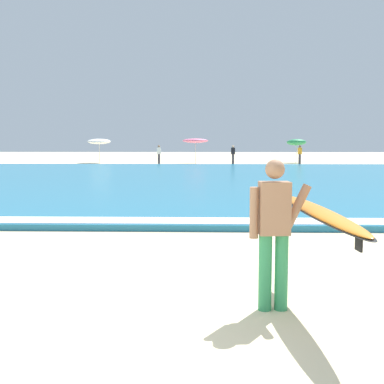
{
  "coord_description": "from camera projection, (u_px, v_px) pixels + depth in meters",
  "views": [
    {
      "loc": [
        0.76,
        -4.43,
        1.94
      ],
      "look_at": [
        0.53,
        3.59,
        1.1
      ],
      "focal_mm": 46.12,
      "sensor_mm": 36.0,
      "label": 1
    }
  ],
  "objects": [
    {
      "name": "beachgoer_near_row_left",
      "position": [
        233.0,
        154.0,
        40.33
      ],
      "size": [
        0.32,
        0.2,
        1.58
      ],
      "color": "#383842",
      "rests_on": "ground"
    },
    {
      "name": "beachgoer_near_row_right",
      "position": [
        159.0,
        154.0,
        41.02
      ],
      "size": [
        0.32,
        0.2,
        1.58
      ],
      "color": "#383842",
      "rests_on": "ground"
    },
    {
      "name": "beach_umbrella_0",
      "position": [
        99.0,
        141.0,
        43.46
      ],
      "size": [
        2.02,
        2.04,
        2.14
      ],
      "color": "beige",
      "rests_on": "ground"
    },
    {
      "name": "beach_umbrella_2",
      "position": [
        296.0,
        142.0,
        43.57
      ],
      "size": [
        1.71,
        1.75,
        2.15
      ],
      "color": "beige",
      "rests_on": "ground"
    },
    {
      "name": "beach_umbrella_1",
      "position": [
        195.0,
        141.0,
        41.89
      ],
      "size": [
        2.18,
        2.19,
        2.16
      ],
      "color": "beige",
      "rests_on": "ground"
    },
    {
      "name": "surf_foam",
      "position": [
        172.0,
        220.0,
        11.11
      ],
      "size": [
        120.0,
        0.89,
        0.01
      ],
      "primitive_type": "cube",
      "color": "white",
      "rests_on": "sea"
    },
    {
      "name": "beachgoer_near_row_mid",
      "position": [
        300.0,
        154.0,
        40.52
      ],
      "size": [
        0.32,
        0.2,
        1.58
      ],
      "color": "#383842",
      "rests_on": "ground"
    },
    {
      "name": "sea",
      "position": [
        191.0,
        178.0,
        24.44
      ],
      "size": [
        120.0,
        28.0,
        0.14
      ],
      "primitive_type": "cube",
      "color": "teal",
      "rests_on": "ground"
    },
    {
      "name": "ground_plane",
      "position": [
        125.0,
        348.0,
        4.63
      ],
      "size": [
        160.0,
        160.0,
        0.0
      ],
      "primitive_type": "plane",
      "color": "beige"
    },
    {
      "name": "surfer_with_board",
      "position": [
        298.0,
        220.0,
        5.57
      ],
      "size": [
        1.08,
        3.02,
        1.73
      ],
      "color": "#338E56",
      "rests_on": "ground"
    }
  ]
}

